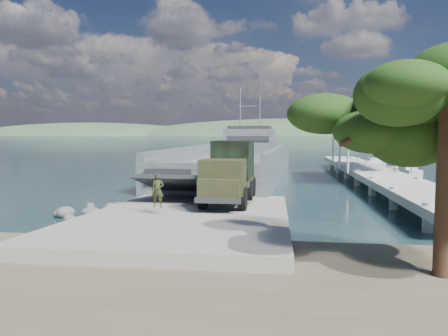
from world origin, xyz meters
TOP-DOWN VIEW (x-y plane):
  - ground at (0.00, 0.00)m, footprint 1400.00×1400.00m
  - boat_ramp at (0.00, -1.00)m, footprint 10.00×18.00m
  - shoreline_rocks at (-6.20, 0.50)m, footprint 3.20×5.60m
  - distant_headlands at (50.00, 560.00)m, footprint 1000.00×240.00m
  - pier at (13.00, 18.77)m, footprint 6.40×44.00m
  - landing_craft at (0.14, 23.11)m, footprint 11.73×38.36m
  - military_truck at (1.67, 2.87)m, footprint 2.83×7.90m
  - soldier at (-1.46, -1.83)m, footprint 0.66×0.47m
  - sailboat_near at (18.29, 26.92)m, footprint 2.68×5.45m
  - sailboat_far at (16.98, 35.96)m, footprint 1.92×6.31m
  - overhang_tree at (8.87, -9.19)m, footprint 7.17×6.60m

SIDE VIEW (x-z plane):
  - ground at x=0.00m, z-range 0.00..0.00m
  - shoreline_rocks at x=-6.20m, z-range -0.45..0.45m
  - distant_headlands at x=50.00m, z-range -24.00..24.00m
  - boat_ramp at x=0.00m, z-range 0.00..0.50m
  - sailboat_near at x=18.29m, z-range -2.85..3.53m
  - sailboat_far at x=16.98m, z-range -3.42..4.23m
  - landing_craft at x=0.14m, z-range -4.71..6.55m
  - soldier at x=-1.46m, z-range 0.50..2.19m
  - pier at x=13.00m, z-range -1.45..4.65m
  - military_truck at x=1.67m, z-range 0.49..4.11m
  - overhang_tree at x=8.87m, z-range 1.96..8.47m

